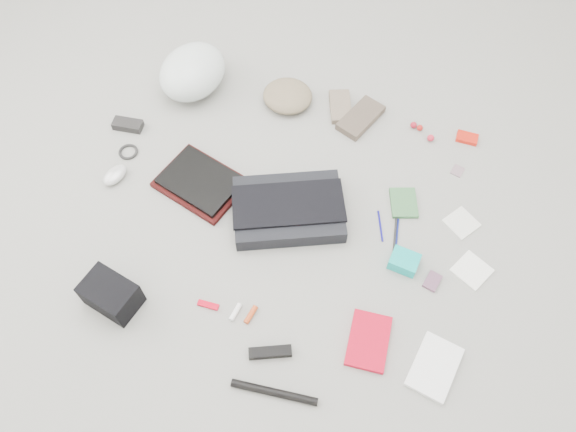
% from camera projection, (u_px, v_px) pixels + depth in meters
% --- Properties ---
extents(ground_plane, '(4.00, 4.00, 0.00)m').
position_uv_depth(ground_plane, '(288.00, 223.00, 2.18)').
color(ground_plane, gray).
extents(messenger_bag, '(0.49, 0.41, 0.07)m').
position_uv_depth(messenger_bag, '(288.00, 209.00, 2.17)').
color(messenger_bag, black).
rests_on(messenger_bag, ground_plane).
extents(bag_flap, '(0.47, 0.32, 0.01)m').
position_uv_depth(bag_flap, '(288.00, 204.00, 2.13)').
color(bag_flap, black).
rests_on(bag_flap, messenger_bag).
extents(laptop_sleeve, '(0.39, 0.35, 0.02)m').
position_uv_depth(laptop_sleeve, '(201.00, 183.00, 2.26)').
color(laptop_sleeve, '#350B0A').
rests_on(laptop_sleeve, ground_plane).
extents(laptop, '(0.35, 0.31, 0.02)m').
position_uv_depth(laptop, '(200.00, 180.00, 2.24)').
color(laptop, black).
rests_on(laptop, laptop_sleeve).
extents(bike_helmet, '(0.36, 0.40, 0.20)m').
position_uv_depth(bike_helmet, '(192.00, 72.00, 2.45)').
color(bike_helmet, white).
rests_on(bike_helmet, ground_plane).
extents(beanie, '(0.24, 0.24, 0.08)m').
position_uv_depth(beanie, '(288.00, 96.00, 2.46)').
color(beanie, '#7E6E54').
rests_on(beanie, ground_plane).
extents(mitten_left, '(0.13, 0.20, 0.03)m').
position_uv_depth(mitten_left, '(340.00, 107.00, 2.46)').
color(mitten_left, '#7C6B58').
rests_on(mitten_left, ground_plane).
extents(mitten_right, '(0.20, 0.25, 0.03)m').
position_uv_depth(mitten_right, '(361.00, 118.00, 2.43)').
color(mitten_right, brown).
rests_on(mitten_right, ground_plane).
extents(power_brick, '(0.13, 0.06, 0.03)m').
position_uv_depth(power_brick, '(128.00, 125.00, 2.40)').
color(power_brick, black).
rests_on(power_brick, ground_plane).
extents(cable_coil, '(0.09, 0.09, 0.01)m').
position_uv_depth(cable_coil, '(128.00, 152.00, 2.34)').
color(cable_coil, black).
rests_on(cable_coil, ground_plane).
extents(mouse, '(0.11, 0.13, 0.04)m').
position_uv_depth(mouse, '(115.00, 175.00, 2.26)').
color(mouse, silver).
rests_on(mouse, ground_plane).
extents(camera_bag, '(0.22, 0.18, 0.12)m').
position_uv_depth(camera_bag, '(111.00, 295.00, 1.96)').
color(camera_bag, black).
rests_on(camera_bag, ground_plane).
extents(multitool, '(0.08, 0.03, 0.01)m').
position_uv_depth(multitool, '(208.00, 305.00, 2.00)').
color(multitool, red).
rests_on(multitool, ground_plane).
extents(toiletry_tube_white, '(0.03, 0.07, 0.02)m').
position_uv_depth(toiletry_tube_white, '(235.00, 312.00, 1.98)').
color(toiletry_tube_white, white).
rests_on(toiletry_tube_white, ground_plane).
extents(toiletry_tube_orange, '(0.04, 0.07, 0.02)m').
position_uv_depth(toiletry_tube_orange, '(251.00, 315.00, 1.97)').
color(toiletry_tube_orange, '#BF4218').
rests_on(toiletry_tube_orange, ground_plane).
extents(u_lock, '(0.15, 0.08, 0.03)m').
position_uv_depth(u_lock, '(270.00, 352.00, 1.90)').
color(u_lock, black).
rests_on(u_lock, ground_plane).
extents(bike_pump, '(0.29, 0.03, 0.03)m').
position_uv_depth(bike_pump, '(274.00, 392.00, 1.83)').
color(bike_pump, black).
rests_on(bike_pump, ground_plane).
extents(book_red, '(0.14, 0.20, 0.02)m').
position_uv_depth(book_red, '(369.00, 341.00, 1.92)').
color(book_red, red).
rests_on(book_red, ground_plane).
extents(book_white, '(0.19, 0.23, 0.02)m').
position_uv_depth(book_white, '(434.00, 367.00, 1.88)').
color(book_white, white).
rests_on(book_white, ground_plane).
extents(notepad, '(0.13, 0.16, 0.02)m').
position_uv_depth(notepad, '(404.00, 203.00, 2.21)').
color(notepad, '#36683B').
rests_on(notepad, ground_plane).
extents(pen_blue, '(0.04, 0.13, 0.01)m').
position_uv_depth(pen_blue, '(380.00, 226.00, 2.16)').
color(pen_blue, navy).
rests_on(pen_blue, ground_plane).
extents(pen_black, '(0.02, 0.16, 0.01)m').
position_uv_depth(pen_black, '(395.00, 233.00, 2.15)').
color(pen_black, black).
rests_on(pen_black, ground_plane).
extents(pen_navy, '(0.01, 0.13, 0.01)m').
position_uv_depth(pen_navy, '(397.00, 234.00, 2.15)').
color(pen_navy, '#0C145A').
rests_on(pen_navy, ground_plane).
extents(accordion_wallet, '(0.12, 0.10, 0.05)m').
position_uv_depth(accordion_wallet, '(404.00, 262.00, 2.06)').
color(accordion_wallet, '#0BB4AE').
rests_on(accordion_wallet, ground_plane).
extents(card_deck, '(0.07, 0.08, 0.01)m').
position_uv_depth(card_deck, '(432.00, 281.00, 2.04)').
color(card_deck, '#734A64').
rests_on(card_deck, ground_plane).
extents(napkin_top, '(0.15, 0.15, 0.01)m').
position_uv_depth(napkin_top, '(461.00, 223.00, 2.17)').
color(napkin_top, silver).
rests_on(napkin_top, ground_plane).
extents(napkin_bottom, '(0.16, 0.16, 0.01)m').
position_uv_depth(napkin_bottom, '(472.00, 270.00, 2.07)').
color(napkin_bottom, white).
rests_on(napkin_bottom, ground_plane).
extents(lollipop_a, '(0.03, 0.03, 0.03)m').
position_uv_depth(lollipop_a, '(414.00, 125.00, 2.41)').
color(lollipop_a, maroon).
rests_on(lollipop_a, ground_plane).
extents(lollipop_b, '(0.03, 0.03, 0.03)m').
position_uv_depth(lollipop_b, '(420.00, 128.00, 2.40)').
color(lollipop_b, '#AB1815').
rests_on(lollipop_b, ground_plane).
extents(lollipop_c, '(0.03, 0.03, 0.03)m').
position_uv_depth(lollipop_c, '(431.00, 138.00, 2.37)').
color(lollipop_c, red).
rests_on(lollipop_c, ground_plane).
extents(altoids_tin, '(0.09, 0.06, 0.02)m').
position_uv_depth(altoids_tin, '(467.00, 138.00, 2.38)').
color(altoids_tin, red).
rests_on(altoids_tin, ground_plane).
extents(stamp_sheet, '(0.06, 0.07, 0.00)m').
position_uv_depth(stamp_sheet, '(458.00, 171.00, 2.30)').
color(stamp_sheet, gray).
rests_on(stamp_sheet, ground_plane).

